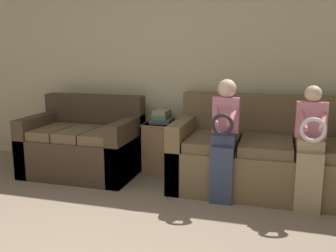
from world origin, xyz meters
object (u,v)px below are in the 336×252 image
at_px(child_left_seated, 224,133).
at_px(book_stack, 162,117).
at_px(couch_side, 84,146).
at_px(child_right_seated, 310,142).
at_px(side_shelf, 162,146).
at_px(couch_main, 266,158).

distance_m(child_left_seated, book_stack, 1.11).
xyz_separation_m(couch_side, child_left_seated, (1.79, -0.36, 0.35)).
bearing_deg(child_right_seated, side_shelf, 157.34).
xyz_separation_m(child_left_seated, side_shelf, (-0.87, 0.69, -0.38)).
distance_m(couch_side, child_left_seated, 1.86).
distance_m(side_shelf, book_stack, 0.38).
relative_size(child_right_seated, side_shelf, 1.90).
bearing_deg(couch_side, couch_main, 1.54).
bearing_deg(child_right_seated, book_stack, 157.45).
relative_size(child_left_seated, side_shelf, 1.96).
distance_m(child_right_seated, book_stack, 1.83).
relative_size(couch_main, side_shelf, 3.20).
bearing_deg(couch_main, book_stack, 168.09).
relative_size(couch_main, book_stack, 6.85).
height_order(couch_side, child_left_seated, child_left_seated).
bearing_deg(side_shelf, child_right_seated, -22.66).
height_order(couch_main, side_shelf, couch_main).
height_order(couch_main, book_stack, couch_main).
xyz_separation_m(child_left_seated, book_stack, (-0.87, 0.69, -0.00)).
distance_m(couch_side, child_right_seated, 2.65).
distance_m(couch_main, book_stack, 1.35).
relative_size(child_right_seated, book_stack, 4.05).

